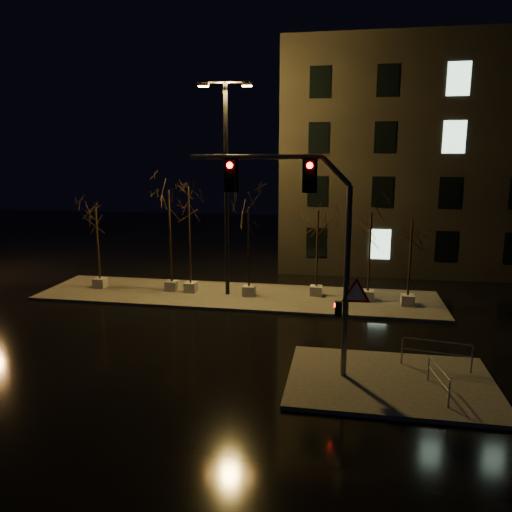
# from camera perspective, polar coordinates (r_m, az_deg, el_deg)

# --- Properties ---
(ground) EXTENTS (90.00, 90.00, 0.00)m
(ground) POSITION_cam_1_polar(r_m,az_deg,el_deg) (22.23, -5.58, -8.95)
(ground) COLOR black
(ground) RESTS_ON ground
(median) EXTENTS (22.00, 5.00, 0.15)m
(median) POSITION_cam_1_polar(r_m,az_deg,el_deg) (27.74, -2.23, -4.59)
(median) COLOR #42403A
(median) RESTS_ON ground
(sidewalk_corner) EXTENTS (7.00, 5.00, 0.15)m
(sidewalk_corner) POSITION_cam_1_polar(r_m,az_deg,el_deg) (18.30, 15.10, -13.69)
(sidewalk_corner) COLOR #42403A
(sidewalk_corner) RESTS_ON ground
(building) EXTENTS (25.00, 12.00, 15.00)m
(building) POSITION_cam_1_polar(r_m,az_deg,el_deg) (38.92, 22.77, 10.22)
(building) COLOR black
(building) RESTS_ON ground
(tree_0) EXTENTS (1.80, 1.80, 4.82)m
(tree_0) POSITION_cam_1_polar(r_m,az_deg,el_deg) (29.89, -17.76, 3.36)
(tree_0) COLOR #A4A099
(tree_0) RESTS_ON median
(tree_1) EXTENTS (1.80, 1.80, 5.85)m
(tree_1) POSITION_cam_1_polar(r_m,az_deg,el_deg) (28.14, -9.88, 4.87)
(tree_1) COLOR #A4A099
(tree_1) RESTS_ON median
(tree_2) EXTENTS (1.80, 1.80, 6.09)m
(tree_2) POSITION_cam_1_polar(r_m,az_deg,el_deg) (27.62, -7.70, 5.18)
(tree_2) COLOR #A4A099
(tree_2) RESTS_ON median
(tree_3) EXTENTS (1.80, 1.80, 4.98)m
(tree_3) POSITION_cam_1_polar(r_m,az_deg,el_deg) (26.73, -0.82, 3.27)
(tree_3) COLOR #A4A099
(tree_3) RESTS_ON median
(tree_4) EXTENTS (1.80, 1.80, 4.82)m
(tree_4) POSITION_cam_1_polar(r_m,az_deg,el_deg) (26.94, 7.06, 2.99)
(tree_4) COLOR #A4A099
(tree_4) RESTS_ON median
(tree_5) EXTENTS (1.80, 1.80, 4.82)m
(tree_5) POSITION_cam_1_polar(r_m,az_deg,el_deg) (26.49, 12.96, 2.64)
(tree_5) COLOR #A4A099
(tree_5) RESTS_ON median
(tree_6) EXTENTS (1.80, 1.80, 4.50)m
(tree_6) POSITION_cam_1_polar(r_m,az_deg,el_deg) (26.20, 17.32, 1.77)
(tree_6) COLOR #A4A099
(tree_6) RESTS_ON median
(traffic_signal_mast) EXTENTS (6.23, 0.39, 7.60)m
(traffic_signal_mast) POSITION_cam_1_polar(r_m,az_deg,el_deg) (16.83, 6.31, 2.55)
(traffic_signal_mast) COLOR slate
(traffic_signal_mast) RESTS_ON sidewalk_corner
(streetlight_main) EXTENTS (2.83, 0.59, 11.33)m
(streetlight_main) POSITION_cam_1_polar(r_m,az_deg,el_deg) (26.85, -3.43, 9.19)
(streetlight_main) COLOR black
(streetlight_main) RESTS_ON median
(guard_rail_a) EXTENTS (2.40, 0.48, 1.05)m
(guard_rail_a) POSITION_cam_1_polar(r_m,az_deg,el_deg) (19.39, 19.94, -10.09)
(guard_rail_a) COLOR slate
(guard_rail_a) RESTS_ON sidewalk_corner
(guard_rail_b) EXTENTS (0.37, 1.88, 0.90)m
(guard_rail_b) POSITION_cam_1_polar(r_m,az_deg,el_deg) (17.54, 20.14, -12.79)
(guard_rail_b) COLOR slate
(guard_rail_b) RESTS_ON sidewalk_corner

